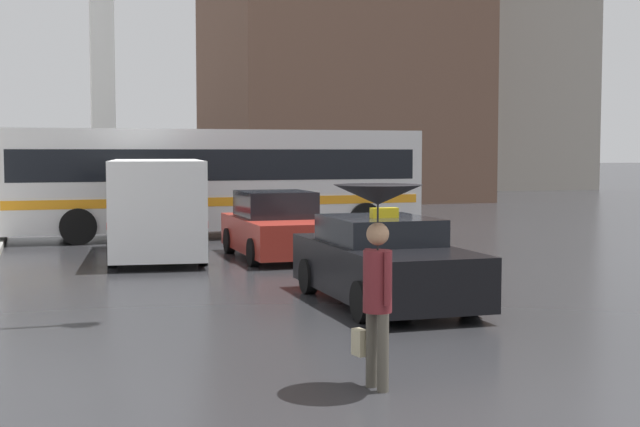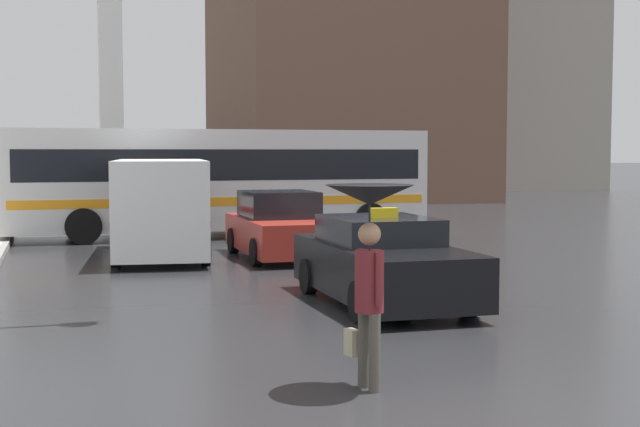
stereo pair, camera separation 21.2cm
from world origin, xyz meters
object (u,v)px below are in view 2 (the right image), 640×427
taxi (383,263)px  city_bus (220,177)px  sedan_red (280,228)px  ambulance_van (161,203)px  pedestrian_with_umbrella (369,233)px  traffic_light (29,21)px

taxi → city_bus: (-0.51, 11.94, 1.03)m
taxi → sedan_red: size_ratio=1.06×
taxi → ambulance_van: ambulance_van is taller
pedestrian_with_umbrella → traffic_light: bearing=26.4°
taxi → ambulance_van: 7.86m
taxi → ambulance_van: bearing=-69.9°
ambulance_van → sedan_red: bearing=167.7°
sedan_red → traffic_light: (-5.21, -6.87, 3.52)m
taxi → traffic_light: 6.39m
ambulance_van → pedestrian_with_umbrella: (0.75, -12.16, 0.37)m
ambulance_van → pedestrian_with_umbrella: 12.18m
taxi → city_bus: 12.00m
city_bus → traffic_light: (-4.78, -12.35, 2.51)m
city_bus → sedan_red: bearing=3.4°
pedestrian_with_umbrella → traffic_light: 6.10m
pedestrian_with_umbrella → ambulance_van: bearing=-7.4°
pedestrian_with_umbrella → taxi: bearing=-32.9°
ambulance_van → pedestrian_with_umbrella: size_ratio=2.60×
pedestrian_with_umbrella → traffic_light: size_ratio=0.35×
taxi → traffic_light: traffic_light is taller
ambulance_van → taxi: bearing=116.7°
ambulance_van → pedestrian_with_umbrella: ambulance_van is taller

